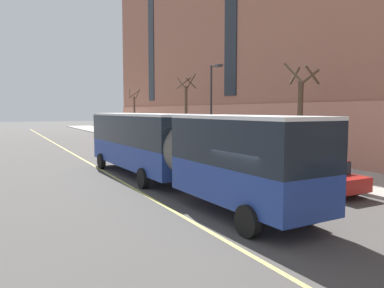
{
  "coord_description": "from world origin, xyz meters",
  "views": [
    {
      "loc": [
        -7.63,
        -9.78,
        3.83
      ],
      "look_at": [
        2.77,
        10.24,
        1.8
      ],
      "focal_mm": 35.0,
      "sensor_mm": 36.0,
      "label": 1
    }
  ],
  "objects_px": {
    "city_bus": "(169,145)",
    "street_tree_mid_block": "(300,115)",
    "parked_car_darkgray_0": "(203,152)",
    "parked_car_red_6": "(317,175)",
    "parked_car_black_5": "(123,136)",
    "street_lamp": "(213,101)",
    "street_tree_far_downtown": "(134,113)",
    "parked_car_navy_2": "(146,140)",
    "fire_hydrant": "(284,167)",
    "street_tree_far_uptown": "(186,110)"
  },
  "relations": [
    {
      "from": "street_tree_far_uptown",
      "to": "parked_car_red_6",
      "type": "bearing_deg",
      "value": -99.71
    },
    {
      "from": "parked_car_darkgray_0",
      "to": "street_lamp",
      "type": "bearing_deg",
      "value": 44.48
    },
    {
      "from": "city_bus",
      "to": "parked_car_black_5",
      "type": "distance_m",
      "value": 27.28
    },
    {
      "from": "parked_car_navy_2",
      "to": "fire_hydrant",
      "type": "height_order",
      "value": "parked_car_navy_2"
    },
    {
      "from": "parked_car_red_6",
      "to": "street_tree_far_uptown",
      "type": "xyz_separation_m",
      "value": [
        3.59,
        20.96,
        3.05
      ]
    },
    {
      "from": "street_tree_mid_block",
      "to": "fire_hydrant",
      "type": "relative_size",
      "value": 9.23
    },
    {
      "from": "city_bus",
      "to": "parked_car_navy_2",
      "type": "relative_size",
      "value": 4.17
    },
    {
      "from": "street_tree_mid_block",
      "to": "street_tree_far_uptown",
      "type": "relative_size",
      "value": 0.91
    },
    {
      "from": "parked_car_navy_2",
      "to": "street_lamp",
      "type": "relative_size",
      "value": 0.62
    },
    {
      "from": "parked_car_navy_2",
      "to": "fire_hydrant",
      "type": "relative_size",
      "value": 6.24
    },
    {
      "from": "parked_car_black_5",
      "to": "parked_car_red_6",
      "type": "bearing_deg",
      "value": -90.13
    },
    {
      "from": "street_tree_mid_block",
      "to": "street_tree_far_downtown",
      "type": "xyz_separation_m",
      "value": [
        0.01,
        32.01,
        -0.09
      ]
    },
    {
      "from": "parked_car_red_6",
      "to": "street_tree_far_downtown",
      "type": "xyz_separation_m",
      "value": [
        3.57,
        36.97,
        2.66
      ]
    },
    {
      "from": "street_tree_mid_block",
      "to": "parked_car_red_6",
      "type": "bearing_deg",
      "value": -125.71
    },
    {
      "from": "street_tree_far_downtown",
      "to": "street_lamp",
      "type": "xyz_separation_m",
      "value": [
        -1.73,
        -24.15,
        1.1
      ]
    },
    {
      "from": "parked_car_black_5",
      "to": "parked_car_red_6",
      "type": "distance_m",
      "value": 30.82
    },
    {
      "from": "parked_car_red_6",
      "to": "street_tree_far_downtown",
      "type": "distance_m",
      "value": 37.24
    },
    {
      "from": "street_lamp",
      "to": "fire_hydrant",
      "type": "relative_size",
      "value": 10.02
    },
    {
      "from": "parked_car_darkgray_0",
      "to": "street_tree_mid_block",
      "type": "bearing_deg",
      "value": -58.66
    },
    {
      "from": "parked_car_red_6",
      "to": "fire_hydrant",
      "type": "bearing_deg",
      "value": 67.87
    },
    {
      "from": "parked_car_red_6",
      "to": "street_lamp",
      "type": "xyz_separation_m",
      "value": [
        1.84,
        12.82,
        3.76
      ]
    },
    {
      "from": "street_tree_mid_block",
      "to": "street_tree_far_uptown",
      "type": "bearing_deg",
      "value": 89.92
    },
    {
      "from": "street_lamp",
      "to": "parked_car_darkgray_0",
      "type": "bearing_deg",
      "value": -135.52
    },
    {
      "from": "street_tree_mid_block",
      "to": "parked_car_darkgray_0",
      "type": "bearing_deg",
      "value": 121.34
    },
    {
      "from": "city_bus",
      "to": "street_tree_far_downtown",
      "type": "xyz_separation_m",
      "value": [
        9.31,
        32.78,
        1.33
      ]
    },
    {
      "from": "parked_car_darkgray_0",
      "to": "street_tree_far_uptown",
      "type": "distance_m",
      "value": 11.1
    },
    {
      "from": "parked_car_navy_2",
      "to": "fire_hydrant",
      "type": "bearing_deg",
      "value": -85.26
    },
    {
      "from": "city_bus",
      "to": "parked_car_darkgray_0",
      "type": "bearing_deg",
      "value": 49.98
    },
    {
      "from": "city_bus",
      "to": "street_tree_far_uptown",
      "type": "bearing_deg",
      "value": 60.92
    },
    {
      "from": "street_tree_mid_block",
      "to": "street_tree_far_downtown",
      "type": "height_order",
      "value": "street_tree_far_downtown"
    },
    {
      "from": "city_bus",
      "to": "street_tree_far_downtown",
      "type": "bearing_deg",
      "value": 74.14
    },
    {
      "from": "street_tree_mid_block",
      "to": "parked_car_black_5",
      "type": "bearing_deg",
      "value": 97.7
    },
    {
      "from": "parked_car_red_6",
      "to": "street_tree_far_uptown",
      "type": "bearing_deg",
      "value": 80.29
    },
    {
      "from": "street_tree_far_downtown",
      "to": "street_lamp",
      "type": "bearing_deg",
      "value": -94.1
    },
    {
      "from": "fire_hydrant",
      "to": "street_tree_far_uptown",
      "type": "bearing_deg",
      "value": 83.69
    },
    {
      "from": "parked_car_darkgray_0",
      "to": "parked_car_black_5",
      "type": "xyz_separation_m",
      "value": [
        0.14,
        19.88,
        0.0
      ]
    },
    {
      "from": "parked_car_black_5",
      "to": "street_lamp",
      "type": "distance_m",
      "value": 18.47
    },
    {
      "from": "street_tree_mid_block",
      "to": "street_tree_far_downtown",
      "type": "distance_m",
      "value": 32.01
    },
    {
      "from": "parked_car_darkgray_0",
      "to": "street_tree_mid_block",
      "type": "xyz_separation_m",
      "value": [
        3.64,
        -5.98,
        2.75
      ]
    },
    {
      "from": "parked_car_black_5",
      "to": "street_tree_far_downtown",
      "type": "distance_m",
      "value": 7.56
    },
    {
      "from": "parked_car_darkgray_0",
      "to": "parked_car_red_6",
      "type": "height_order",
      "value": "same"
    },
    {
      "from": "street_lamp",
      "to": "street_tree_far_downtown",
      "type": "bearing_deg",
      "value": 85.9
    },
    {
      "from": "street_tree_far_downtown",
      "to": "city_bus",
      "type": "bearing_deg",
      "value": -105.86
    },
    {
      "from": "parked_car_black_5",
      "to": "fire_hydrant",
      "type": "xyz_separation_m",
      "value": [
        1.67,
        -26.53,
        -0.29
      ]
    },
    {
      "from": "street_tree_far_uptown",
      "to": "parked_car_black_5",
      "type": "bearing_deg",
      "value": 109.64
    },
    {
      "from": "parked_car_darkgray_0",
      "to": "fire_hydrant",
      "type": "distance_m",
      "value": 6.9
    },
    {
      "from": "parked_car_darkgray_0",
      "to": "street_tree_far_downtown",
      "type": "xyz_separation_m",
      "value": [
        3.64,
        26.03,
        2.66
      ]
    },
    {
      "from": "city_bus",
      "to": "street_tree_mid_block",
      "type": "bearing_deg",
      "value": 4.74
    },
    {
      "from": "city_bus",
      "to": "parked_car_darkgray_0",
      "type": "relative_size",
      "value": 4.25
    },
    {
      "from": "fire_hydrant",
      "to": "city_bus",
      "type": "bearing_deg",
      "value": -179.26
    }
  ]
}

